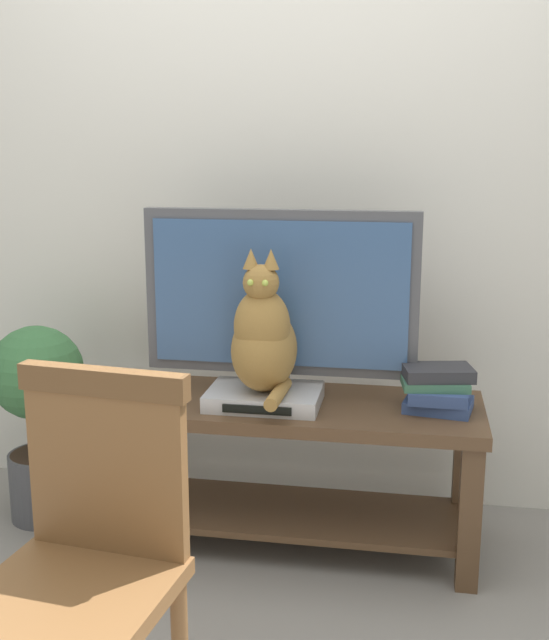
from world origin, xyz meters
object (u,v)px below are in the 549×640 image
at_px(tv_stand, 277,446).
at_px(tv, 280,298).
at_px(potted_plant, 39,406).
at_px(wooden_chair, 87,548).
at_px(media_box, 264,397).
at_px(cat, 264,339).
at_px(book_stack, 437,389).

relative_size(tv_stand, tv, 1.49).
bearing_deg(potted_plant, wooden_chair, -58.95).
bearing_deg(wooden_chair, potted_plant, 121.05).
distance_m(media_box, potted_plant, 0.88).
xyz_separation_m(cat, wooden_chair, (-0.21, -0.99, -0.24)).
bearing_deg(media_box, book_stack, 4.83).
height_order(media_box, potted_plant, potted_plant).
relative_size(tv_stand, cat, 2.89).
xyz_separation_m(media_box, book_stack, (0.57, 0.05, 0.04)).
relative_size(book_stack, potted_plant, 0.34).
height_order(tv_stand, potted_plant, potted_plant).
bearing_deg(potted_plant, tv_stand, -2.78).
xyz_separation_m(tv_stand, wooden_chair, (-0.24, -1.06, 0.16)).
xyz_separation_m(tv_stand, potted_plant, (-0.90, 0.04, 0.08)).
bearing_deg(tv_stand, book_stack, -0.13).
xyz_separation_m(tv, cat, (-0.03, -0.13, -0.11)).
bearing_deg(cat, tv_stand, 62.55).
relative_size(tv_stand, media_box, 3.69).
bearing_deg(tv, cat, -104.79).
relative_size(cat, book_stack, 1.92).
xyz_separation_m(tv_stand, tv, (0.00, 0.06, 0.51)).
distance_m(wooden_chair, potted_plant, 1.29).
height_order(media_box, wooden_chair, wooden_chair).
relative_size(tv, book_stack, 3.74).
bearing_deg(book_stack, potted_plant, 178.21).
bearing_deg(cat, book_stack, 6.39).
height_order(wooden_chair, potted_plant, wooden_chair).
distance_m(media_box, book_stack, 0.57).
relative_size(media_box, potted_plant, 0.51).
bearing_deg(tv, media_box, -107.21).
bearing_deg(book_stack, tv, 173.18).
distance_m(tv, wooden_chair, 1.20).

